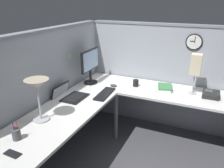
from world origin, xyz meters
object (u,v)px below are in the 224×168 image
Objects in this scene: monitor at (90,64)px; pen_cup at (16,134)px; wall_clock at (194,42)px; desk_lamp_dome at (37,87)px; coffee_mug at (136,83)px; laptop at (69,95)px; keyboard at (105,94)px; computer_mouse at (114,85)px; cell_phone at (13,154)px; book_stack at (164,88)px; office_phone at (211,95)px; desk_lamp_paper at (196,66)px.

pen_cup is (-1.52, -0.10, -0.24)m from monitor.
desk_lamp_dome is at bearing 142.60° from wall_clock.
laptop is at bearing 136.98° from coffee_mug.
laptop reaches higher than keyboard.
keyboard is 1.25m from pen_cup.
coffee_mug is 0.96m from wall_clock.
coffee_mug reaches higher than keyboard.
computer_mouse is 0.72× the size of cell_phone.
office_phone is at bearing -94.08° from book_stack.
book_stack reaches higher than keyboard.
coffee_mug is at bearing 91.00° from office_phone.
desk_lamp_paper is (0.20, -1.42, 0.09)m from monitor.
cell_phone is at bearing 156.65° from book_stack.
wall_clock reaches higher than office_phone.
pen_cup is (-1.22, 0.28, 0.04)m from keyboard.
cell_phone is (-0.53, -0.16, -0.36)m from desk_lamp_dome.
wall_clock reaches higher than book_stack.
cell_phone is at bearing -143.70° from pen_cup.
desk_lamp_dome is at bearing 165.40° from computer_mouse.
office_phone is at bearing -35.69° from cell_phone.
desk_lamp_dome is 2.02× the size of wall_clock.
computer_mouse is 1.08× the size of coffee_mug.
monitor is 3.47× the size of cell_phone.
computer_mouse is (0.00, -0.37, -0.28)m from monitor.
wall_clock is at bearing -62.93° from coffee_mug.
laptop is 3.67× the size of computer_mouse.
office_phone is at bearing -73.14° from keyboard.
pen_cup is 2.44m from wall_clock.
monitor is at bearing 90.37° from computer_mouse.
laptop is at bearing 119.64° from keyboard.
desk_lamp_paper is at bearing 82.11° from office_phone.
laptop is at bearing 145.94° from computer_mouse.
keyboard is at bearing 110.34° from office_phone.
coffee_mug is at bearing -62.53° from computer_mouse.
computer_mouse is at bearing -34.06° from laptop.
desk_lamp_paper is (0.20, -1.05, 0.37)m from computer_mouse.
laptop is (-0.56, 0.01, -0.27)m from monitor.
book_stack is (0.21, -1.05, -0.27)m from monitor.
cell_phone is at bearing 175.21° from computer_mouse.
wall_clock is (0.29, -0.29, 0.61)m from book_stack.
laptop is 1.22× the size of book_stack.
office_phone is 0.75m from wall_clock.
pen_cup is 0.22m from cell_phone.
coffee_mug is (0.15, -0.28, 0.03)m from computer_mouse.
wall_clock reaches higher than pen_cup.
computer_mouse is 0.47× the size of wall_clock.
coffee_mug is at bearing -34.38° from keyboard.
keyboard is 1.37× the size of book_stack.
office_phone is at bearing -42.55° from pen_cup.
laptop is 1.31m from book_stack.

